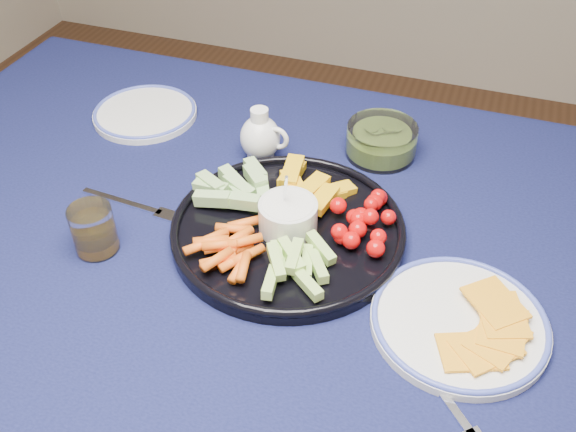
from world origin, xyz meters
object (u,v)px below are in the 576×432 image
(crudite_platter, at_px, (287,225))
(cheese_plate, at_px, (460,320))
(pickle_bowl, at_px, (381,142))
(juice_tumbler, at_px, (94,232))
(dining_table, at_px, (310,302))
(side_plate_extra, at_px, (145,113))
(creamer_pitcher, at_px, (261,137))

(crudite_platter, relative_size, cheese_plate, 1.52)
(cheese_plate, bearing_deg, pickle_bowl, 118.14)
(juice_tumbler, bearing_deg, dining_table, 13.40)
(crudite_platter, height_order, juice_tumbler, crudite_platter)
(cheese_plate, height_order, side_plate_extra, cheese_plate)
(dining_table, height_order, juice_tumbler, juice_tumbler)
(juice_tumbler, relative_size, side_plate_extra, 0.38)
(crudite_platter, xyz_separation_m, pickle_bowl, (0.09, 0.27, 0.01))
(pickle_bowl, xyz_separation_m, juice_tumbler, (-0.36, -0.39, 0.01))
(creamer_pitcher, bearing_deg, crudite_platter, -58.34)
(crudite_platter, height_order, side_plate_extra, crudite_platter)
(crudite_platter, relative_size, side_plate_extra, 1.80)
(pickle_bowl, height_order, side_plate_extra, pickle_bowl)
(cheese_plate, bearing_deg, crudite_platter, 161.26)
(pickle_bowl, bearing_deg, crudite_platter, -108.54)
(pickle_bowl, relative_size, juice_tumbler, 1.63)
(cheese_plate, relative_size, side_plate_extra, 1.18)
(creamer_pitcher, height_order, juice_tumbler, creamer_pitcher)
(crudite_platter, bearing_deg, pickle_bowl, 71.46)
(pickle_bowl, xyz_separation_m, side_plate_extra, (-0.47, -0.03, -0.02))
(creamer_pitcher, xyz_separation_m, pickle_bowl, (0.20, 0.08, -0.02))
(creamer_pitcher, distance_m, juice_tumbler, 0.34)
(pickle_bowl, xyz_separation_m, cheese_plate, (0.19, -0.36, -0.01))
(dining_table, bearing_deg, pickle_bowl, 83.92)
(creamer_pitcher, height_order, pickle_bowl, creamer_pitcher)
(creamer_pitcher, relative_size, juice_tumbler, 1.29)
(cheese_plate, height_order, juice_tumbler, juice_tumbler)
(juice_tumbler, bearing_deg, cheese_plate, 2.97)
(dining_table, relative_size, pickle_bowl, 13.02)
(pickle_bowl, distance_m, cheese_plate, 0.41)
(crudite_platter, distance_m, cheese_plate, 0.30)
(side_plate_extra, bearing_deg, juice_tumbler, -72.09)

